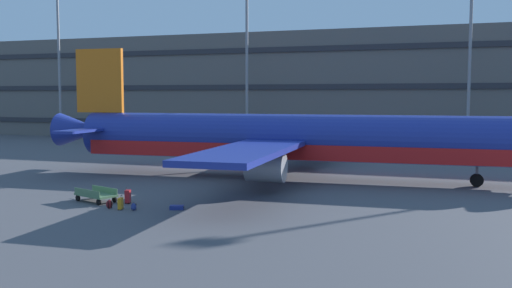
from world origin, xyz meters
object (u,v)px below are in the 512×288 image
Objects in this scene: backpack_upright at (134,207)px; baggage_cart at (96,195)px; airliner at (289,140)px; suitcase_laid_flat at (128,196)px; suitcase_small at (177,207)px; suitcase_orange at (121,203)px; backpack_silver at (109,204)px.

backpack_upright is 3.82m from baggage_cart.
suitcase_laid_flat is at bearing -116.45° from airliner.
suitcase_orange is at bearing -159.63° from suitcase_small.
suitcase_laid_flat is 2.21m from backpack_upright.
backpack_upright is (1.39, -1.70, -0.23)m from suitcase_laid_flat.
airliner is 13.83m from suitcase_small.
baggage_cart reaches higher than backpack_upright.
suitcase_laid_flat is at bearing 3.92° from baggage_cart.
suitcase_small is 3.82m from backpack_silver.
airliner is 15.46m from baggage_cart.
airliner reaches higher than baggage_cart.
backpack_silver is at bearing 174.76° from suitcase_orange.
suitcase_orange is (-2.91, -1.08, 0.25)m from suitcase_small.
suitcase_small is 3.11m from suitcase_orange.
airliner is at bearing 68.37° from suitcase_orange.
baggage_cart is (-1.90, 1.51, 0.19)m from backpack_silver.
baggage_cart is (-3.48, 1.55, 0.23)m from backpack_upright.
suitcase_small is at bearing -5.10° from baggage_cart.
baggage_cart is at bearing 174.90° from suitcase_small.
airliner is at bearing 78.17° from suitcase_small.
backpack_silver is 0.16× the size of baggage_cart.
backpack_upright is (-2.10, -1.06, 0.09)m from suitcase_small.
baggage_cart is (-2.68, 1.58, 0.07)m from suitcase_orange.
backpack_silver is (-0.19, -1.65, -0.19)m from suitcase_laid_flat.
backpack_upright is at bearing -153.34° from suitcase_small.
airliner is at bearing 71.17° from backpack_upright.
backpack_silver reaches higher than suitcase_small.
baggage_cart is at bearing 149.49° from suitcase_orange.
baggage_cart is at bearing 141.62° from backpack_silver.
airliner is 14.31m from suitcase_laid_flat.
suitcase_laid_flat is at bearing 169.60° from suitcase_small.
suitcase_orange reaches higher than backpack_upright.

